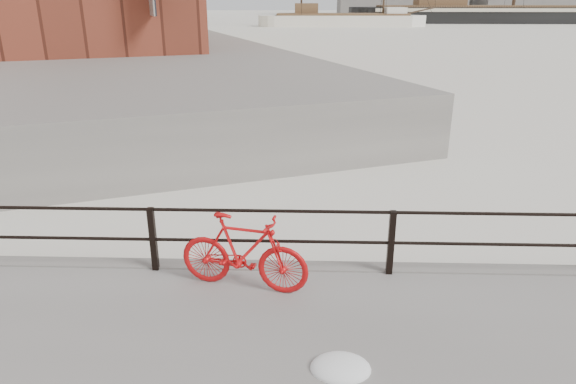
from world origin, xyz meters
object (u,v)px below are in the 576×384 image
(bicycle, at_px, (243,252))
(schooner_left, at_px, (121,28))
(barque_black, at_px, (511,23))
(workboat_far, at_px, (16,46))
(schooner_mid, at_px, (342,26))

(bicycle, bearing_deg, schooner_left, 123.40)
(bicycle, relative_size, barque_black, 0.03)
(schooner_left, distance_m, workboat_far, 31.70)
(bicycle, bearing_deg, barque_black, 81.06)
(schooner_mid, xyz_separation_m, schooner_left, (-33.99, -5.31, 0.00))
(barque_black, xyz_separation_m, schooner_left, (-65.79, -18.89, 0.00))
(schooner_left, height_order, workboat_far, schooner_left)
(schooner_mid, height_order, workboat_far, schooner_mid)
(barque_black, bearing_deg, schooner_mid, -156.43)
(bicycle, height_order, schooner_mid, schooner_mid)
(schooner_left, xyz_separation_m, workboat_far, (0.76, -31.69, 0.00))
(bicycle, distance_m, workboat_far, 50.80)
(barque_black, relative_size, schooner_mid, 2.33)
(barque_black, height_order, schooner_mid, barque_black)
(schooner_mid, bearing_deg, barque_black, 21.78)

